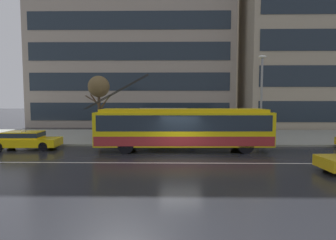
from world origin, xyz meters
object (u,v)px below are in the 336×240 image
bus_shelter (163,117)px  taxi_queued_behind_bus (25,139)px  pedestrian_approaching_curb (193,121)px  trolleybus (183,128)px  pedestrian_at_shelter (149,122)px  pedestrian_walking_past (122,130)px  street_lamp (261,92)px  street_tree_bare (99,88)px

bus_shelter → taxi_queued_behind_bus: bearing=-164.3°
pedestrian_approaching_curb → trolleybus: bearing=-104.3°
pedestrian_at_shelter → pedestrian_walking_past: bearing=-143.1°
street_lamp → street_tree_bare: (-12.94, 2.55, 0.41)m
taxi_queued_behind_bus → pedestrian_walking_past: bearing=18.0°
pedestrian_walking_past → street_lamp: size_ratio=0.25×
pedestrian_walking_past → street_tree_bare: size_ratio=0.31×
bus_shelter → pedestrian_approaching_curb: 2.61m
bus_shelter → street_tree_bare: (-5.50, 1.55, 2.35)m
pedestrian_at_shelter → pedestrian_walking_past: pedestrian_at_shelter is taller
bus_shelter → pedestrian_approaching_curb: bearing=16.0°
bus_shelter → pedestrian_at_shelter: bus_shelter is taller
pedestrian_at_shelter → street_tree_bare: size_ratio=0.36×
pedestrian_approaching_curb → street_lamp: size_ratio=0.30×
pedestrian_at_shelter → bus_shelter: bearing=-36.5°
pedestrian_at_shelter → pedestrian_approaching_curb: bearing=-2.7°
taxi_queued_behind_bus → pedestrian_at_shelter: 9.27m
pedestrian_walking_past → trolleybus: bearing=-27.8°
pedestrian_at_shelter → street_tree_bare: street_tree_bare is taller
bus_shelter → pedestrian_at_shelter: bearing=143.5°
bus_shelter → pedestrian_walking_past: bearing=-169.2°
taxi_queued_behind_bus → bus_shelter: bearing=15.7°
bus_shelter → street_lamp: 7.76m
trolleybus → pedestrian_walking_past: (-4.69, 2.47, -0.45)m
taxi_queued_behind_bus → pedestrian_at_shelter: bearing=23.0°
trolleybus → pedestrian_at_shelter: (-2.70, 3.96, 0.09)m
bus_shelter → pedestrian_approaching_curb: (2.48, 0.71, -0.41)m
trolleybus → bus_shelter: size_ratio=3.35×
pedestrian_approaching_curb → street_lamp: street_lamp is taller
trolleybus → pedestrian_walking_past: bearing=152.2°
taxi_queued_behind_bus → street_tree_bare: size_ratio=0.86×
pedestrian_walking_past → street_tree_bare: street_tree_bare is taller
trolleybus → pedestrian_at_shelter: size_ratio=6.58×
pedestrian_at_shelter → street_lamp: bearing=-12.3°
taxi_queued_behind_bus → bus_shelter: 10.16m
taxi_queued_behind_bus → street_lamp: street_lamp is taller
street_lamp → pedestrian_approaching_curb: bearing=161.0°
trolleybus → street_lamp: (5.93, 2.08, 2.50)m
pedestrian_walking_past → street_tree_bare: bearing=137.1°
trolleybus → taxi_queued_behind_bus: trolleybus is taller
bus_shelter → trolleybus: bearing=-63.9°
pedestrian_walking_past → pedestrian_at_shelter: bearing=36.9°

